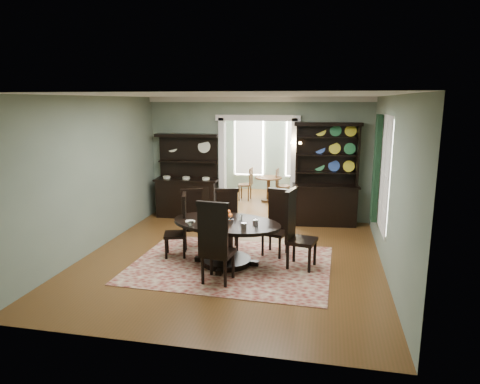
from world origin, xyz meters
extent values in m
cube|color=brown|center=(0.00, 0.00, -0.01)|extent=(5.50, 6.00, 0.01)
cube|color=white|center=(0.00, 0.00, 3.00)|extent=(5.50, 6.00, 0.01)
cube|color=gray|center=(-2.75, 0.00, 1.50)|extent=(0.01, 6.00, 3.00)
cube|color=gray|center=(2.75, 0.00, 1.50)|extent=(0.01, 6.00, 3.00)
cube|color=gray|center=(0.00, -3.00, 1.50)|extent=(5.50, 0.01, 3.00)
cube|color=gray|center=(-1.83, 3.00, 1.50)|extent=(1.85, 0.01, 3.00)
cube|color=gray|center=(1.83, 3.00, 1.50)|extent=(1.85, 0.01, 3.00)
cube|color=gray|center=(0.00, 3.00, 2.75)|extent=(1.80, 0.01, 0.50)
cube|color=white|center=(0.00, 2.95, 2.94)|extent=(5.50, 0.10, 0.12)
cube|color=brown|center=(0.00, 4.75, -0.01)|extent=(3.50, 3.50, 0.01)
cube|color=white|center=(0.00, 4.75, 3.00)|extent=(3.50, 3.50, 0.01)
cube|color=gray|center=(-1.75, 4.75, 1.50)|extent=(0.01, 3.50, 3.00)
cube|color=gray|center=(1.75, 4.75, 1.50)|extent=(0.01, 3.50, 3.00)
cube|color=gray|center=(0.00, 6.50, 1.50)|extent=(3.50, 0.01, 3.00)
cube|color=white|center=(-0.85, 6.45, 1.55)|extent=(1.05, 0.06, 2.20)
cube|color=white|center=(0.85, 6.45, 1.55)|extent=(1.05, 0.06, 2.20)
cube|color=white|center=(-0.90, 3.00, 1.25)|extent=(0.14, 0.25, 2.50)
cube|color=white|center=(0.90, 3.00, 1.25)|extent=(0.14, 0.25, 2.50)
cube|color=white|center=(0.00, 3.00, 2.50)|extent=(2.08, 0.25, 0.14)
cube|color=white|center=(2.74, 0.60, 1.60)|extent=(0.02, 1.10, 2.00)
cube|color=white|center=(2.73, 0.60, 1.60)|extent=(0.01, 1.22, 2.12)
cube|color=#16321C|center=(2.65, 1.28, 1.60)|extent=(0.10, 0.35, 2.10)
cube|color=#BC7B32|center=(0.95, 2.92, 1.85)|extent=(0.08, 0.05, 0.18)
sphere|color=#FFD88C|center=(0.85, 2.77, 1.93)|extent=(0.07, 0.07, 0.07)
sphere|color=#FFD88C|center=(1.05, 2.77, 1.93)|extent=(0.07, 0.07, 0.07)
cube|color=maroon|center=(0.07, -0.30, 0.01)|extent=(3.58, 2.75, 0.01)
ellipsoid|color=black|center=(-0.02, -0.27, 0.77)|extent=(2.25, 1.68, 0.05)
cylinder|color=black|center=(-0.02, -0.27, 0.73)|extent=(2.23, 2.23, 0.03)
cylinder|color=black|center=(-0.02, -0.27, 0.40)|extent=(0.26, 0.26, 0.70)
cylinder|color=black|center=(-0.02, -0.27, 0.05)|extent=(0.89, 0.89, 0.11)
cylinder|color=silver|center=(-0.02, -0.28, 0.82)|extent=(0.27, 0.27, 0.05)
cube|color=black|center=(-0.89, 0.47, 0.41)|extent=(0.53, 0.52, 0.05)
cube|color=black|center=(-0.96, 0.64, 0.77)|extent=(0.40, 0.20, 0.70)
cube|color=black|center=(-0.96, 0.64, 1.14)|extent=(0.44, 0.23, 0.07)
cylinder|color=black|center=(-0.98, 0.26, 0.21)|extent=(0.05, 0.05, 0.41)
cylinder|color=black|center=(-0.68, 0.38, 0.21)|extent=(0.05, 0.05, 0.41)
cylinder|color=black|center=(-1.10, 0.56, 0.21)|extent=(0.05, 0.05, 0.41)
cylinder|color=black|center=(-0.80, 0.68, 0.21)|extent=(0.05, 0.05, 0.41)
cube|color=black|center=(-0.17, 0.49, 0.43)|extent=(0.53, 0.52, 0.06)
cube|color=black|center=(-0.23, 0.66, 0.80)|extent=(0.42, 0.18, 0.72)
cube|color=black|center=(-0.23, 0.66, 1.17)|extent=(0.46, 0.21, 0.07)
cylinder|color=black|center=(-0.28, 0.28, 0.21)|extent=(0.05, 0.05, 0.43)
cylinder|color=black|center=(0.04, 0.38, 0.21)|extent=(0.05, 0.05, 0.43)
cylinder|color=black|center=(-0.38, 0.59, 0.21)|extent=(0.05, 0.05, 0.43)
cylinder|color=black|center=(-0.07, 0.70, 0.21)|extent=(0.05, 0.05, 0.43)
cube|color=black|center=(0.78, 0.37, 0.45)|extent=(0.55, 0.53, 0.06)
cube|color=black|center=(0.83, 0.56, 0.83)|extent=(0.44, 0.17, 0.76)
cube|color=black|center=(0.83, 0.56, 1.22)|extent=(0.48, 0.20, 0.08)
cylinder|color=black|center=(0.56, 0.25, 0.22)|extent=(0.05, 0.05, 0.45)
cylinder|color=black|center=(0.89, 0.16, 0.22)|extent=(0.05, 0.05, 0.45)
cylinder|color=black|center=(0.66, 0.59, 0.22)|extent=(0.05, 0.05, 0.45)
cylinder|color=black|center=(0.99, 0.49, 0.22)|extent=(0.05, 0.05, 0.45)
cube|color=black|center=(-1.06, -0.08, 0.43)|extent=(0.51, 0.53, 0.06)
cube|color=black|center=(-0.88, -0.03, 0.80)|extent=(0.16, 0.42, 0.73)
cube|color=black|center=(-0.88, -0.03, 1.17)|extent=(0.19, 0.47, 0.07)
cylinder|color=black|center=(-1.27, 0.03, 0.21)|extent=(0.05, 0.05, 0.43)
cylinder|color=black|center=(-1.18, -0.29, 0.21)|extent=(0.05, 0.05, 0.43)
cylinder|color=black|center=(-0.95, 0.13, 0.21)|extent=(0.05, 0.05, 0.43)
cylinder|color=black|center=(-0.86, -0.19, 0.21)|extent=(0.05, 0.05, 0.43)
cube|color=black|center=(1.32, -0.17, 0.50)|extent=(0.57, 0.58, 0.06)
cube|color=black|center=(1.11, -0.13, 0.93)|extent=(0.15, 0.50, 0.84)
cube|color=black|center=(1.11, -0.13, 1.36)|extent=(0.18, 0.54, 0.09)
cylinder|color=black|center=(1.47, -0.40, 0.25)|extent=(0.05, 0.05, 0.50)
cylinder|color=black|center=(1.55, -0.02, 0.25)|extent=(0.05, 0.05, 0.50)
cylinder|color=black|center=(1.09, -0.32, 0.25)|extent=(0.05, 0.05, 0.50)
cylinder|color=black|center=(1.17, 0.06, 0.25)|extent=(0.05, 0.05, 0.50)
cube|color=black|center=(0.02, -1.05, 0.49)|extent=(0.54, 0.52, 0.06)
cube|color=black|center=(0.00, -1.26, 0.92)|extent=(0.50, 0.10, 0.83)
cube|color=black|center=(0.00, -1.26, 1.35)|extent=(0.54, 0.13, 0.09)
cylinder|color=black|center=(0.23, -0.88, 0.25)|extent=(0.05, 0.05, 0.49)
cylinder|color=black|center=(-0.15, -0.84, 0.25)|extent=(0.05, 0.05, 0.49)
cylinder|color=black|center=(0.19, -1.26, 0.25)|extent=(0.05, 0.05, 0.49)
cylinder|color=black|center=(-0.19, -1.22, 0.25)|extent=(0.05, 0.05, 0.49)
cube|color=black|center=(-1.77, 2.72, 0.47)|extent=(1.53, 0.61, 0.94)
cube|color=black|center=(-1.77, 2.72, 0.96)|extent=(1.63, 0.66, 0.05)
cube|color=black|center=(-1.77, 2.92, 1.52)|extent=(1.50, 0.17, 1.11)
cube|color=black|center=(-1.77, 2.83, 1.41)|extent=(1.47, 0.35, 0.04)
cube|color=black|center=(-1.77, 2.81, 2.06)|extent=(1.61, 0.42, 0.08)
cube|color=black|center=(1.68, 2.69, 0.47)|extent=(1.49, 0.66, 0.93)
cube|color=black|center=(1.68, 2.69, 0.94)|extent=(1.60, 0.72, 0.04)
cube|color=black|center=(1.68, 2.90, 1.66)|extent=(1.45, 0.21, 1.41)
cube|color=black|center=(0.98, 2.79, 1.66)|extent=(0.08, 0.27, 1.45)
cube|color=black|center=(2.38, 2.79, 1.66)|extent=(0.08, 0.27, 1.45)
cube|color=black|center=(1.68, 2.77, 2.38)|extent=(1.58, 0.49, 0.08)
cube|color=black|center=(1.68, 2.79, 1.24)|extent=(1.47, 0.41, 0.03)
cube|color=black|center=(1.68, 2.79, 1.66)|extent=(1.47, 0.41, 0.03)
cube|color=black|center=(1.68, 2.79, 2.07)|extent=(1.47, 0.41, 0.03)
cylinder|color=#4F3116|center=(0.03, 4.82, 0.70)|extent=(0.78, 0.78, 0.04)
cylinder|color=#4F3116|center=(0.03, 4.82, 0.36)|extent=(0.10, 0.10, 0.68)
cylinder|color=#4F3116|center=(0.03, 4.82, 0.03)|extent=(0.43, 0.43, 0.06)
cylinder|color=#4F3116|center=(-0.68, 4.84, 0.46)|extent=(0.41, 0.41, 0.04)
cube|color=#4F3116|center=(-0.49, 4.83, 0.71)|extent=(0.05, 0.37, 0.51)
cylinder|color=#4F3116|center=(-0.81, 4.99, 0.23)|extent=(0.04, 0.04, 0.46)
cylinder|color=#4F3116|center=(-0.83, 4.70, 0.23)|extent=(0.04, 0.04, 0.46)
cylinder|color=#4F3116|center=(-0.53, 4.97, 0.23)|extent=(0.04, 0.04, 0.46)
cylinder|color=#4F3116|center=(-0.54, 4.69, 0.23)|extent=(0.04, 0.04, 0.46)
cylinder|color=#4F3116|center=(0.46, 4.88, 0.46)|extent=(0.41, 0.41, 0.04)
cube|color=#4F3116|center=(0.28, 4.90, 0.71)|extent=(0.06, 0.37, 0.51)
cylinder|color=#4F3116|center=(0.59, 4.73, 0.23)|extent=(0.04, 0.04, 0.46)
cylinder|color=#4F3116|center=(0.62, 5.01, 0.23)|extent=(0.04, 0.04, 0.46)
cylinder|color=#4F3116|center=(0.31, 4.75, 0.23)|extent=(0.04, 0.04, 0.46)
cylinder|color=#4F3116|center=(0.33, 5.04, 0.23)|extent=(0.04, 0.04, 0.46)
camera|label=1|loc=(1.70, -7.40, 2.90)|focal=32.00mm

